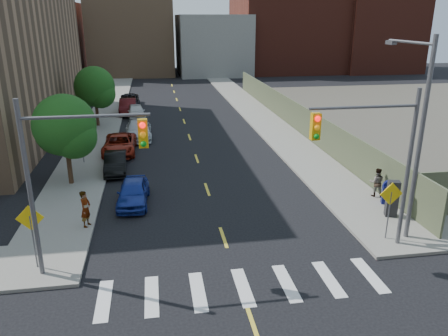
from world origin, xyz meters
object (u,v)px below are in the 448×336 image
object	(u,v)px
pedestrian_east	(377,182)
parked_car_silver	(139,129)
parked_car_grey	(130,100)
parked_car_red	(120,144)
parked_car_black	(116,163)
parked_car_maroon	(128,107)
pedestrian_west	(86,209)
parked_car_white	(136,111)
payphone	(392,199)
parked_car_blue	(133,192)
mailbox	(387,193)

from	to	relation	value
pedestrian_east	parked_car_silver	bearing A→B (deg)	-27.33
parked_car_grey	parked_car_silver	bearing A→B (deg)	-88.15
parked_car_silver	parked_car_red	bearing A→B (deg)	-108.59
parked_car_black	parked_car_red	size ratio (longest dim) A/B	0.78
parked_car_maroon	pedestrian_west	world-z (taller)	pedestrian_west
parked_car_white	payphone	size ratio (longest dim) A/B	2.24
parked_car_black	pedestrian_east	bearing A→B (deg)	-27.03
parked_car_grey	payphone	xyz separation A→B (m)	(14.13, -32.63, 0.44)
parked_car_maroon	parked_car_blue	bearing A→B (deg)	-87.45
payphone	pedestrian_west	world-z (taller)	payphone
parked_car_silver	pedestrian_west	bearing A→B (deg)	-98.51
parked_car_maroon	pedestrian_west	size ratio (longest dim) A/B	2.69
parked_car_blue	mailbox	bearing A→B (deg)	-7.33
parked_car_white	mailbox	bearing A→B (deg)	-65.46
pedestrian_west	pedestrian_east	distance (m)	15.46
parked_car_blue	payphone	bearing A→B (deg)	-13.91
parked_car_grey	mailbox	distance (m)	34.46
parked_car_grey	pedestrian_west	distance (m)	31.37
payphone	mailbox	bearing A→B (deg)	85.48
pedestrian_east	parked_car_blue	bearing A→B (deg)	15.30
parked_car_black	pedestrian_east	distance (m)	16.14
parked_car_black	pedestrian_west	bearing A→B (deg)	-97.53
parked_car_grey	parked_car_red	bearing A→B (deg)	-93.13
parked_car_silver	pedestrian_east	world-z (taller)	pedestrian_east
parked_car_silver	mailbox	xyz separation A→B (m)	(13.40, -16.25, 0.02)
parked_car_black	parked_car_red	bearing A→B (deg)	88.13
parked_car_silver	parked_car_black	bearing A→B (deg)	-100.07
parked_car_blue	payphone	size ratio (longest dim) A/B	2.15
mailbox	pedestrian_west	world-z (taller)	pedestrian_west
parked_car_silver	pedestrian_west	size ratio (longest dim) A/B	2.88
parked_car_red	parked_car_grey	xyz separation A→B (m)	(0.00, 19.08, -0.06)
parked_car_white	pedestrian_east	distance (m)	26.70
parked_car_white	parked_car_red	bearing A→B (deg)	-99.75
parked_car_black	mailbox	world-z (taller)	mailbox
payphone	pedestrian_west	xyz separation A→B (m)	(-14.93, 1.27, -0.03)
pedestrian_west	parked_car_maroon	bearing A→B (deg)	18.81
parked_car_white	pedestrian_east	bearing A→B (deg)	-64.52
parked_car_silver	payphone	size ratio (longest dim) A/B	2.78
parked_car_grey	mailbox	xyz separation A→B (m)	(14.70, -31.17, 0.14)
parked_car_white	mailbox	xyz separation A→B (m)	(13.80, -23.94, 0.06)
parked_car_blue	mailbox	size ratio (longest dim) A/B	3.10
parked_car_maroon	payphone	size ratio (longest dim) A/B	2.60
parked_car_white	parked_car_blue	bearing A→B (deg)	-94.35
parked_car_white	payphone	xyz separation A→B (m)	(13.23, -25.40, 0.37)
parked_car_blue	parked_car_white	size ratio (longest dim) A/B	0.96
parked_car_maroon	pedestrian_west	bearing A→B (deg)	-92.33
parked_car_blue	parked_car_black	world-z (taller)	parked_car_blue
mailbox	pedestrian_east	world-z (taller)	pedestrian_east
parked_car_blue	parked_car_silver	xyz separation A→B (m)	(0.00, 13.77, 0.07)
parked_car_black	pedestrian_west	world-z (taller)	pedestrian_west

